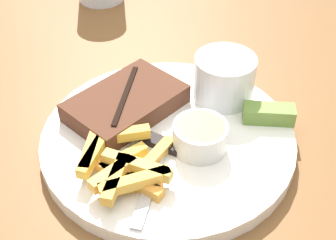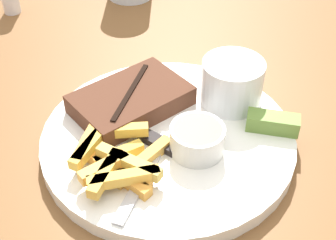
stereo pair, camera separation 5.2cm
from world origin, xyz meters
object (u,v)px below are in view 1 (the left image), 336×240
object	(u,v)px
steak_portion	(126,103)
knife_utensil	(134,134)
coleslaw_cup	(228,77)
dipping_sauce_cup	(200,136)
fork_utensil	(152,181)
pickle_spear	(269,114)
dinner_plate	(168,139)

from	to	relation	value
steak_portion	knife_utensil	size ratio (longest dim) A/B	0.83
steak_portion	coleslaw_cup	size ratio (longest dim) A/B	1.81
dipping_sauce_cup	fork_utensil	bearing A→B (deg)	179.55
pickle_spear	coleslaw_cup	bearing A→B (deg)	91.27
dinner_plate	dipping_sauce_cup	distance (m)	0.05
dipping_sauce_cup	pickle_spear	size ratio (longest dim) A/B	1.00
dinner_plate	coleslaw_cup	xyz separation A→B (m)	(0.10, -0.00, 0.04)
steak_portion	dipping_sauce_cup	distance (m)	0.10
steak_portion	knife_utensil	xyz separation A→B (m)	(-0.02, -0.04, -0.01)
dinner_plate	steak_portion	world-z (taller)	steak_portion
dinner_plate	knife_utensil	xyz separation A→B (m)	(-0.03, 0.02, 0.01)
coleslaw_cup	dinner_plate	bearing A→B (deg)	177.05
dipping_sauce_cup	knife_utensil	world-z (taller)	dipping_sauce_cup
knife_utensil	fork_utensil	bearing A→B (deg)	135.37
steak_portion	coleslaw_cup	bearing A→B (deg)	-33.43
dinner_plate	fork_utensil	xyz separation A→B (m)	(-0.06, -0.04, 0.01)
dinner_plate	dipping_sauce_cup	world-z (taller)	dipping_sauce_cup
dinner_plate	pickle_spear	xyz separation A→B (m)	(0.10, -0.07, 0.02)
steak_portion	knife_utensil	distance (m)	0.05
dipping_sauce_cup	knife_utensil	xyz separation A→B (m)	(-0.04, 0.06, -0.01)
steak_portion	coleslaw_cup	world-z (taller)	coleslaw_cup
steak_portion	knife_utensil	world-z (taller)	steak_portion
coleslaw_cup	pickle_spear	distance (m)	0.07
dipping_sauce_cup	pickle_spear	xyz separation A→B (m)	(0.09, -0.03, -0.01)
dinner_plate	knife_utensil	bearing A→B (deg)	140.28
steak_portion	dipping_sauce_cup	size ratio (longest dim) A/B	2.27
dipping_sauce_cup	knife_utensil	size ratio (longest dim) A/B	0.36
dinner_plate	pickle_spear	distance (m)	0.12
steak_portion	fork_utensil	bearing A→B (deg)	-119.11
coleslaw_cup	dipping_sauce_cup	world-z (taller)	coleslaw_cup
dipping_sauce_cup	fork_utensil	xyz separation A→B (m)	(-0.07, 0.00, -0.02)
dipping_sauce_cup	knife_utensil	distance (m)	0.08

